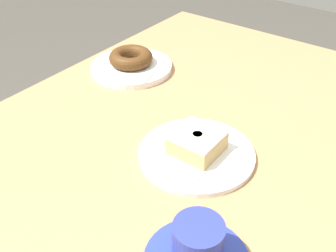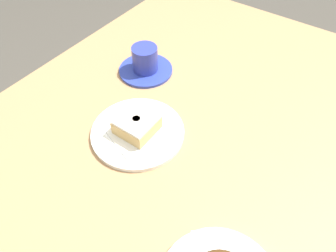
{
  "view_description": "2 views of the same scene",
  "coord_description": "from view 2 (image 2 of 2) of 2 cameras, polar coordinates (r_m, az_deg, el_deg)",
  "views": [
    {
      "loc": [
        -0.44,
        -0.33,
        1.19
      ],
      "look_at": [
        0.05,
        0.03,
        0.75
      ],
      "focal_mm": 42.75,
      "sensor_mm": 36.0,
      "label": 1
    },
    {
      "loc": [
        0.38,
        0.29,
        1.27
      ],
      "look_at": [
        0.0,
        0.02,
        0.74
      ],
      "focal_mm": 33.48,
      "sensor_mm": 36.0,
      "label": 2
    }
  ],
  "objects": [
    {
      "name": "coffee_cup",
      "position": [
        0.87,
        -4.17,
        11.5
      ],
      "size": [
        0.15,
        0.15,
        0.08
      ],
      "color": "#29399C",
      "rests_on": "table"
    },
    {
      "name": "napkin_glazed_square",
      "position": [
        0.72,
        -5.57,
        -0.76
      ],
      "size": [
        0.16,
        0.16,
        0.0
      ],
      "primitive_type": "cube",
      "rotation": [
        0.0,
        0.0,
        -0.33
      ],
      "color": "white",
      "rests_on": "plate_glazed_square"
    },
    {
      "name": "ground_plane",
      "position": [
        1.36,
        -0.65,
        -20.59
      ],
      "size": [
        6.0,
        6.0,
        0.0
      ],
      "primitive_type": "plane",
      "color": "#433F38"
    },
    {
      "name": "donut_glazed_square",
      "position": [
        0.7,
        -5.69,
        0.34
      ],
      "size": [
        0.08,
        0.08,
        0.04
      ],
      "color": "tan",
      "rests_on": "napkin_glazed_square"
    },
    {
      "name": "table",
      "position": [
        0.8,
        -1.03,
        -4.58
      ],
      "size": [
        1.3,
        0.83,
        0.71
      ],
      "color": "#9F774E",
      "rests_on": "ground_plane"
    },
    {
      "name": "plate_glazed_square",
      "position": [
        0.72,
        -5.53,
        -1.12
      ],
      "size": [
        0.21,
        0.21,
        0.01
      ],
      "primitive_type": "cylinder",
      "color": "white",
      "rests_on": "table"
    }
  ]
}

